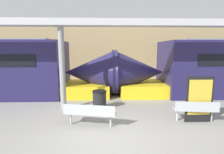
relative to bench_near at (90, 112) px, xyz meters
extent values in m
plane|color=gray|center=(0.68, -0.84, -0.50)|extent=(60.00, 60.00, 0.00)
cube|color=tan|center=(0.68, 9.45, 2.00)|extent=(56.00, 0.20, 5.00)
cone|color=#231E4C|center=(2.41, 4.36, 0.82)|extent=(3.01, 2.63, 2.63)
cube|color=yellow|center=(2.70, 4.36, -0.15)|extent=(2.71, 2.46, 0.70)
cone|color=#231E4C|center=(-0.33, 4.36, 0.82)|extent=(3.01, 2.63, 2.63)
cube|color=yellow|center=(-0.62, 4.36, -0.15)|extent=(2.71, 2.46, 0.70)
cube|color=#ADB2B7|center=(0.01, 0.07, -0.05)|extent=(1.83, 0.76, 0.04)
cube|color=#ADB2B7|center=(-0.02, -0.12, 0.13)|extent=(1.76, 0.37, 0.32)
cylinder|color=#ADB2B7|center=(-0.69, 0.20, -0.28)|extent=(0.07, 0.07, 0.43)
cylinder|color=#ADB2B7|center=(0.71, -0.06, -0.28)|extent=(0.07, 0.07, 0.43)
cube|color=#ADB2B7|center=(3.80, 0.32, -0.05)|extent=(1.56, 0.60, 0.04)
cube|color=#ADB2B7|center=(3.78, 0.12, 0.13)|extent=(1.52, 0.20, 0.32)
cylinder|color=#ADB2B7|center=(3.19, 0.38, -0.28)|extent=(0.07, 0.07, 0.43)
cylinder|color=#ADB2B7|center=(4.40, 0.25, -0.28)|extent=(0.07, 0.07, 0.43)
cylinder|color=black|center=(0.26, 1.81, -0.12)|extent=(0.60, 0.60, 0.76)
cylinder|color=black|center=(0.26, 1.81, 0.29)|extent=(0.63, 0.63, 0.06)
cube|color=black|center=(3.91, 0.26, 0.34)|extent=(0.98, 0.06, 1.68)
cube|color=gold|center=(3.91, 0.22, 0.42)|extent=(0.83, 0.01, 1.28)
cylinder|color=gray|center=(-1.33, 1.83, 1.29)|extent=(0.25, 0.25, 3.58)
cube|color=#B7B7BC|center=(-1.33, 1.83, 3.22)|extent=(28.00, 0.60, 0.28)
camera|label=1|loc=(0.58, -5.70, 2.10)|focal=28.00mm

